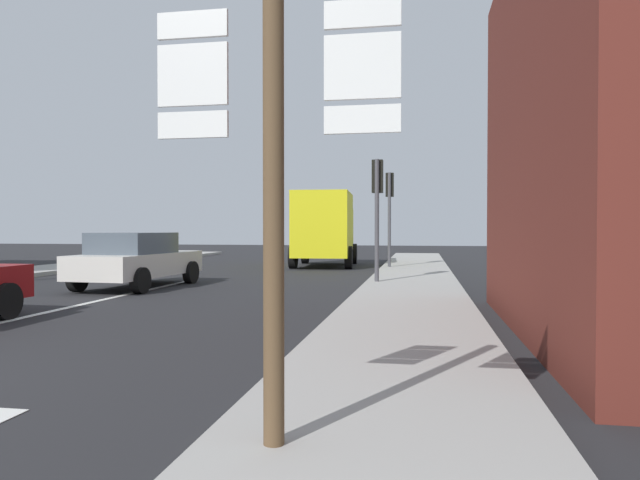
% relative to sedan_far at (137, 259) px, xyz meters
% --- Properties ---
extents(ground_plane, '(80.00, 80.00, 0.00)m').
position_rel_sedan_far_xyz_m(ground_plane, '(0.58, 0.08, -0.76)').
color(ground_plane, '#232326').
extents(sidewalk_right, '(2.50, 44.00, 0.14)m').
position_rel_sedan_far_xyz_m(sidewalk_right, '(7.25, -1.92, -0.69)').
color(sidewalk_right, '#9E9B96').
rests_on(sidewalk_right, ground).
extents(lane_centre_stripe, '(0.16, 12.00, 0.01)m').
position_rel_sedan_far_xyz_m(lane_centre_stripe, '(0.58, -3.92, -0.75)').
color(lane_centre_stripe, silver).
rests_on(lane_centre_stripe, ground).
extents(sedan_far, '(2.17, 4.30, 1.47)m').
position_rel_sedan_far_xyz_m(sedan_far, '(0.00, 0.00, 0.00)').
color(sedan_far, beige).
rests_on(sedan_far, ground).
extents(delivery_truck, '(2.73, 5.12, 3.05)m').
position_rel_sedan_far_xyz_m(delivery_truck, '(3.51, 9.44, 0.89)').
color(delivery_truck, yellow).
rests_on(delivery_truck, ground).
extents(route_sign_post, '(1.66, 0.14, 3.20)m').
position_rel_sedan_far_xyz_m(route_sign_post, '(6.53, -10.54, 1.15)').
color(route_sign_post, brown).
rests_on(route_sign_post, ground).
extents(traffic_light_near_right, '(0.30, 0.49, 3.46)m').
position_rel_sedan_far_xyz_m(traffic_light_near_right, '(6.30, 1.57, 1.80)').
color(traffic_light_near_right, '#47474C').
rests_on(traffic_light_near_right, ground).
extents(traffic_light_far_right, '(0.30, 0.49, 3.70)m').
position_rel_sedan_far_xyz_m(traffic_light_far_right, '(6.30, 7.72, 1.98)').
color(traffic_light_far_right, '#47474C').
rests_on(traffic_light_far_right, ground).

